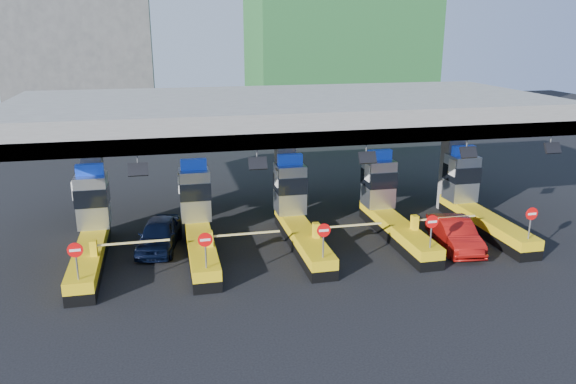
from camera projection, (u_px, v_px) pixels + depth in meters
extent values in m
plane|color=black|center=(298.00, 241.00, 28.75)|extent=(120.00, 120.00, 0.00)
cube|color=slate|center=(285.00, 111.00, 29.79)|extent=(28.00, 12.00, 1.50)
cube|color=#4C4C49|center=(313.00, 138.00, 24.57)|extent=(28.00, 0.60, 0.70)
cube|color=slate|center=(94.00, 185.00, 28.67)|extent=(1.00, 1.00, 5.50)
cube|color=slate|center=(285.00, 175.00, 30.78)|extent=(1.00, 1.00, 5.50)
cube|color=slate|center=(451.00, 165.00, 32.89)|extent=(1.00, 1.00, 5.50)
cylinder|color=slate|center=(137.00, 160.00, 23.16)|extent=(0.06, 0.06, 0.50)
cube|color=black|center=(138.00, 170.00, 23.07)|extent=(0.80, 0.38, 0.54)
cylinder|color=slate|center=(257.00, 154.00, 24.21)|extent=(0.06, 0.06, 0.50)
cube|color=black|center=(258.00, 163.00, 24.12)|extent=(0.80, 0.38, 0.54)
cylinder|color=slate|center=(366.00, 149.00, 25.27)|extent=(0.06, 0.06, 0.50)
cube|color=black|center=(368.00, 158.00, 25.18)|extent=(0.80, 0.38, 0.54)
cylinder|color=slate|center=(467.00, 144.00, 26.32)|extent=(0.06, 0.06, 0.50)
cube|color=black|center=(468.00, 152.00, 26.23)|extent=(0.80, 0.38, 0.54)
cylinder|color=slate|center=(551.00, 140.00, 27.27)|extent=(0.06, 0.06, 0.50)
cube|color=black|center=(553.00, 148.00, 27.18)|extent=(0.80, 0.38, 0.54)
cube|color=black|center=(91.00, 261.00, 25.63)|extent=(1.20, 8.00, 0.50)
cube|color=#E5B70C|center=(89.00, 251.00, 25.49)|extent=(1.20, 8.00, 0.50)
cube|color=#9EA3A8|center=(93.00, 201.00, 27.67)|extent=(1.50, 1.50, 2.60)
cube|color=black|center=(92.00, 195.00, 27.57)|extent=(1.56, 1.56, 0.90)
cube|color=#0C2DBF|center=(89.00, 170.00, 27.23)|extent=(1.30, 0.35, 0.55)
cube|color=white|center=(73.00, 190.00, 27.03)|extent=(0.06, 0.70, 0.90)
cylinder|color=slate|center=(77.00, 264.00, 21.87)|extent=(0.07, 0.07, 1.30)
cylinder|color=red|center=(75.00, 250.00, 21.67)|extent=(0.60, 0.04, 0.60)
cube|color=white|center=(75.00, 250.00, 21.65)|extent=(0.42, 0.02, 0.10)
cube|color=#E5B70C|center=(93.00, 248.00, 24.27)|extent=(0.30, 0.35, 0.70)
cube|color=white|center=(133.00, 243.00, 24.59)|extent=(3.20, 0.08, 0.08)
cube|color=black|center=(201.00, 252.00, 26.69)|extent=(1.20, 8.00, 0.50)
cube|color=#E5B70C|center=(200.00, 242.00, 26.55)|extent=(1.20, 8.00, 0.50)
cube|color=#9EA3A8|center=(195.00, 194.00, 28.73)|extent=(1.50, 1.50, 2.60)
cube|color=black|center=(195.00, 189.00, 28.63)|extent=(1.56, 1.56, 0.90)
cube|color=#0C2DBF|center=(193.00, 164.00, 28.28)|extent=(1.30, 0.35, 0.55)
cube|color=white|center=(179.00, 184.00, 28.08)|extent=(0.06, 0.70, 0.90)
cylinder|color=slate|center=(206.00, 253.00, 22.92)|extent=(0.07, 0.07, 1.30)
cylinder|color=red|center=(205.00, 240.00, 22.73)|extent=(0.60, 0.04, 0.60)
cube|color=white|center=(205.00, 240.00, 22.70)|extent=(0.42, 0.02, 0.10)
cube|color=#E5B70C|center=(209.00, 239.00, 25.33)|extent=(0.30, 0.35, 0.70)
cube|color=white|center=(246.00, 234.00, 25.65)|extent=(3.20, 0.08, 0.08)
cube|color=black|center=(303.00, 243.00, 27.74)|extent=(1.20, 8.00, 0.50)
cube|color=#E5B70C|center=(303.00, 234.00, 27.60)|extent=(1.20, 8.00, 0.50)
cube|color=#9EA3A8|center=(290.00, 188.00, 29.78)|extent=(1.50, 1.50, 2.60)
cube|color=black|center=(290.00, 183.00, 29.68)|extent=(1.56, 1.56, 0.90)
cube|color=#0C2DBF|center=(290.00, 159.00, 29.34)|extent=(1.30, 0.35, 0.55)
cube|color=white|center=(276.00, 178.00, 29.14)|extent=(0.06, 0.70, 0.90)
cylinder|color=slate|center=(323.00, 243.00, 23.98)|extent=(0.07, 0.07, 1.30)
cylinder|color=red|center=(324.00, 230.00, 23.78)|extent=(0.60, 0.04, 0.60)
cube|color=white|center=(324.00, 231.00, 23.76)|extent=(0.42, 0.02, 0.10)
cube|color=#E5B70C|center=(316.00, 230.00, 26.38)|extent=(0.30, 0.35, 0.70)
cube|color=white|center=(350.00, 226.00, 26.70)|extent=(3.20, 0.08, 0.08)
cube|color=black|center=(397.00, 235.00, 28.80)|extent=(1.20, 8.00, 0.50)
cube|color=#E5B70C|center=(397.00, 226.00, 28.66)|extent=(1.20, 8.00, 0.50)
cube|color=#9EA3A8|center=(378.00, 183.00, 30.84)|extent=(1.50, 1.50, 2.60)
cube|color=black|center=(379.00, 178.00, 30.73)|extent=(1.56, 1.56, 0.90)
cube|color=#0C2DBF|center=(380.00, 155.00, 30.39)|extent=(1.30, 0.35, 0.55)
cube|color=white|center=(367.00, 173.00, 30.19)|extent=(0.06, 0.70, 0.90)
cylinder|color=slate|center=(431.00, 234.00, 25.03)|extent=(0.07, 0.07, 1.30)
cylinder|color=red|center=(432.00, 222.00, 24.83)|extent=(0.60, 0.04, 0.60)
cube|color=white|center=(432.00, 222.00, 24.81)|extent=(0.42, 0.02, 0.10)
cube|color=#E5B70C|center=(415.00, 222.00, 27.44)|extent=(0.30, 0.35, 0.70)
cube|color=white|center=(446.00, 218.00, 27.76)|extent=(3.20, 0.08, 0.08)
cube|color=black|center=(485.00, 228.00, 29.85)|extent=(1.20, 8.00, 0.50)
cube|color=#E5B70C|center=(485.00, 219.00, 29.71)|extent=(1.20, 8.00, 0.50)
cube|color=#9EA3A8|center=(461.00, 178.00, 31.89)|extent=(1.50, 1.50, 2.60)
cube|color=black|center=(462.00, 173.00, 31.79)|extent=(1.56, 1.56, 0.90)
cube|color=#0C2DBF|center=(464.00, 151.00, 31.45)|extent=(1.30, 0.35, 0.55)
cube|color=white|center=(452.00, 168.00, 31.24)|extent=(0.06, 0.70, 0.90)
cylinder|color=slate|center=(530.00, 226.00, 26.09)|extent=(0.07, 0.07, 1.30)
cylinder|color=red|center=(532.00, 214.00, 25.89)|extent=(0.60, 0.04, 0.60)
cube|color=white|center=(532.00, 214.00, 25.87)|extent=(0.42, 0.02, 0.10)
cube|color=#E5B70C|center=(506.00, 215.00, 28.49)|extent=(0.30, 0.35, 0.70)
cube|color=white|center=(535.00, 211.00, 28.81)|extent=(3.20, 0.08, 0.08)
cube|color=#4C4C49|center=(81.00, 43.00, 56.94)|extent=(14.00, 10.00, 18.00)
imported|color=black|center=(159.00, 234.00, 27.53)|extent=(2.60, 4.68, 1.51)
imported|color=maroon|center=(455.00, 234.00, 27.63)|extent=(2.22, 4.70, 1.49)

